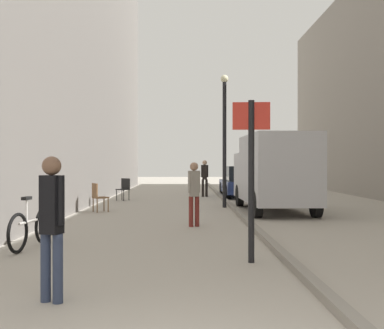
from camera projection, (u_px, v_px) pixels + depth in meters
The scene contains 12 objects.
ground_plane at pixel (187, 214), 14.86m from camera, with size 80.00×80.00×0.00m, color #A8A093.
kerb_strip at pixel (238, 212), 14.88m from camera, with size 0.16×40.00×0.12m, color gray.
pedestrian_main_foreground at pixel (194, 190), 11.87m from camera, with size 0.31×0.24×1.61m.
pedestrian_mid_block at pixel (205, 176), 22.51m from camera, with size 0.35×0.23×1.73m.
pedestrian_far_crossing at pixel (52, 218), 5.41m from camera, with size 0.32×0.25×1.67m.
delivery_van at pixel (274, 171), 15.62m from camera, with size 2.07×5.37×2.49m.
parked_car at pixel (242, 182), 22.41m from camera, with size 1.90×4.23×1.45m.
street_sign_post at pixel (251, 166), 7.58m from camera, with size 0.60×0.10×2.60m.
lamp_post at pixel (224, 132), 16.96m from camera, with size 0.28×0.28×4.76m.
bicycle_leaning at pixel (31, 228), 8.85m from camera, with size 0.30×1.76×0.98m.
cafe_chair_near_window at pixel (124, 188), 20.28m from camera, with size 0.60×0.60×0.94m.
cafe_chair_by_doorway at pixel (98, 195), 15.41m from camera, with size 0.60×0.60×0.94m.
Camera 1 is at (-0.04, -2.86, 1.59)m, focal length 44.33 mm.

